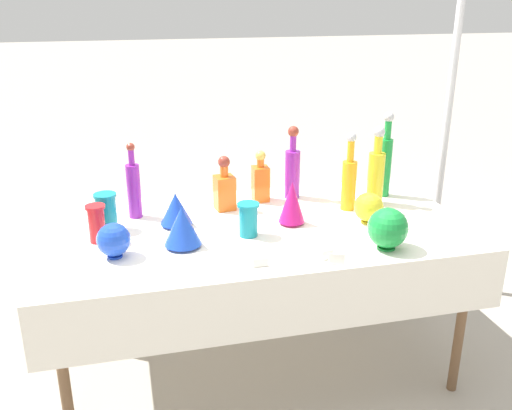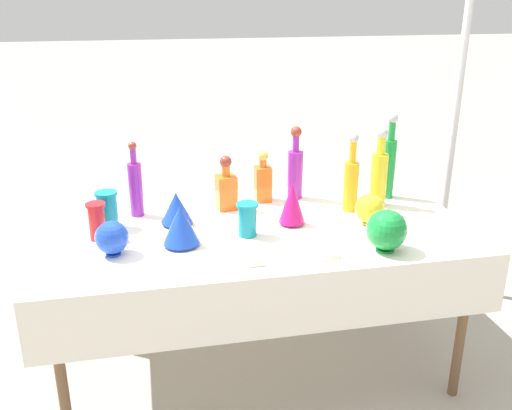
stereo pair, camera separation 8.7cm
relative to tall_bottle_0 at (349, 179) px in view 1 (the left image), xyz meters
name	(u,v)px [view 1 (the left image)]	position (x,y,z in m)	size (l,w,h in m)	color
ground_plane	(256,365)	(-0.48, -0.10, -0.91)	(40.00, 40.00, 0.00)	#A0998C
display_table	(258,239)	(-0.48, -0.13, -0.21)	(1.91, 0.99, 0.76)	white
tall_bottle_0	(349,179)	(0.00, 0.00, 0.00)	(0.07, 0.07, 0.38)	orange
tall_bottle_1	(292,169)	(-0.21, 0.23, 0.00)	(0.08, 0.08, 0.37)	purple
tall_bottle_2	(376,172)	(0.16, 0.04, 0.01)	(0.08, 0.08, 0.39)	yellow
tall_bottle_3	(134,187)	(-1.01, 0.14, -0.01)	(0.06, 0.06, 0.36)	purple
tall_bottle_4	(385,160)	(0.25, 0.14, 0.04)	(0.06, 0.06, 0.44)	#198C38
square_decanter_0	(261,180)	(-0.38, 0.22, -0.04)	(0.08, 0.08, 0.26)	orange
square_decanter_1	(225,188)	(-0.58, 0.14, -0.05)	(0.10, 0.10, 0.27)	orange
slender_vase_0	(97,222)	(-1.18, -0.11, -0.06)	(0.08, 0.08, 0.16)	red
slender_vase_1	(106,210)	(-1.14, 0.02, -0.06)	(0.10, 0.10, 0.17)	teal
slender_vase_2	(248,218)	(-0.54, -0.20, -0.07)	(0.10, 0.10, 0.15)	teal
fluted_vase_0	(292,202)	(-0.32, -0.11, -0.05)	(0.12, 0.12, 0.20)	#C61972
fluted_vase_1	(176,209)	(-0.83, -0.01, -0.07)	(0.14, 0.14, 0.15)	blue
fluted_vase_2	(182,226)	(-0.83, -0.24, -0.06)	(0.16, 0.16, 0.18)	blue
round_bowl_0	(388,228)	(-0.02, -0.46, -0.06)	(0.17, 0.17, 0.18)	#198C38
round_bowl_1	(114,240)	(-1.11, -0.28, -0.08)	(0.14, 0.14, 0.14)	blue
round_bowl_2	(369,207)	(0.03, -0.18, -0.08)	(0.13, 0.13, 0.14)	yellow
price_tag_left	(261,263)	(-0.56, -0.50, -0.13)	(0.06, 0.01, 0.03)	white
price_tag_center	(337,259)	(-0.27, -0.55, -0.13)	(0.06, 0.01, 0.04)	white
price_tag_right	(328,255)	(-0.29, -0.50, -0.13)	(0.05, 0.01, 0.04)	white
cardboard_box_behind_left	(248,246)	(-0.27, 0.98, -0.77)	(0.59, 0.49, 0.37)	tan
cardboard_box_behind_right	(160,245)	(-0.85, 1.11, -0.75)	(0.56, 0.45, 0.40)	tan
canopy_pole	(444,147)	(0.79, 0.47, -0.01)	(0.18, 0.18, 2.31)	silver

